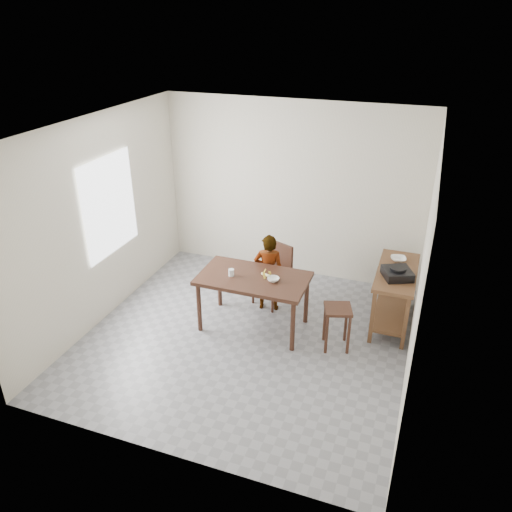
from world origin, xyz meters
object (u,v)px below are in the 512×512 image
(child, at_px, (269,273))
(dining_chair, at_px, (271,276))
(prep_counter, at_px, (394,297))
(dining_table, at_px, (253,302))
(stool, at_px, (336,327))

(child, relative_size, dining_chair, 1.28)
(prep_counter, height_order, child, child)
(dining_table, relative_size, dining_chair, 1.58)
(prep_counter, relative_size, stool, 2.09)
(dining_table, distance_m, child, 0.53)
(dining_chair, xyz_separation_m, stool, (1.09, -0.72, -0.16))
(dining_table, bearing_deg, prep_counter, 22.15)
(stool, bearing_deg, dining_table, 175.97)
(prep_counter, relative_size, dining_chair, 1.36)
(dining_table, bearing_deg, dining_chair, 86.84)
(dining_table, relative_size, child, 1.24)
(stool, bearing_deg, prep_counter, 52.60)
(dining_table, xyz_separation_m, stool, (1.12, -0.08, -0.09))
(dining_chair, bearing_deg, stool, -11.17)
(dining_chair, bearing_deg, prep_counter, 24.31)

